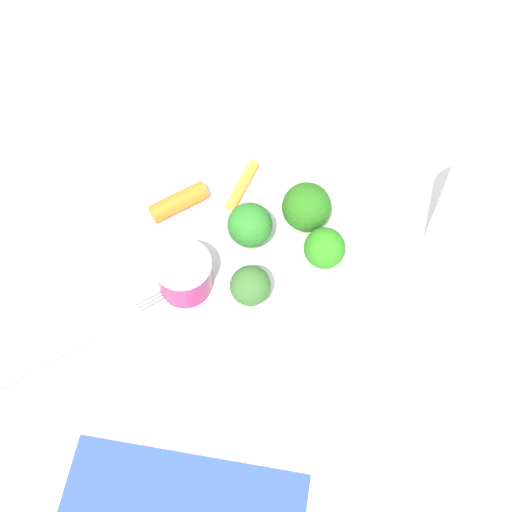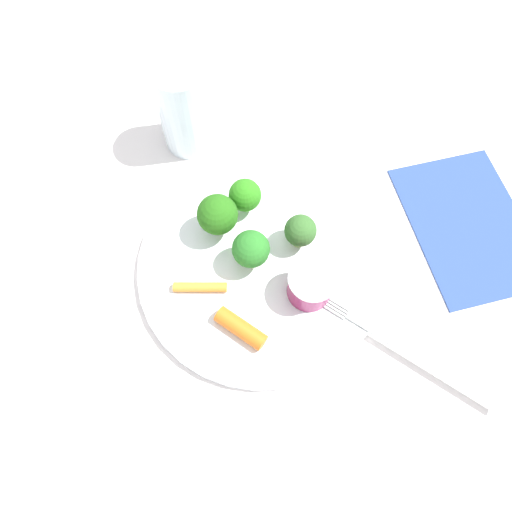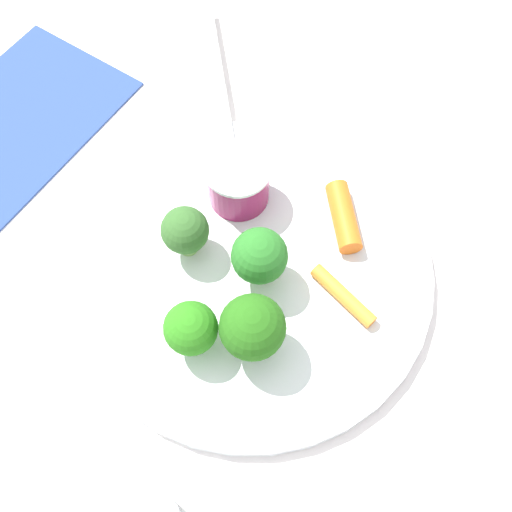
{
  "view_description": "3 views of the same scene",
  "coord_description": "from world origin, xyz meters",
  "px_view_note": "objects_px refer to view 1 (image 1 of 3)",
  "views": [
    {
      "loc": [
        -0.03,
        -0.32,
        0.56
      ],
      "look_at": [
        0.01,
        -0.01,
        0.02
      ],
      "focal_mm": 49.49,
      "sensor_mm": 36.0,
      "label": 1
    },
    {
      "loc": [
        -0.16,
        0.1,
        0.46
      ],
      "look_at": [
        0.01,
        0.0,
        0.02
      ],
      "focal_mm": 31.26,
      "sensor_mm": 36.0,
      "label": 2
    },
    {
      "loc": [
        0.18,
        0.06,
        0.41
      ],
      "look_at": [
        -0.0,
        0.0,
        0.03
      ],
      "focal_mm": 42.1,
      "sensor_mm": 36.0,
      "label": 3
    }
  ],
  "objects_px": {
    "sauce_cup": "(184,274)",
    "drinking_glass": "(473,216)",
    "broccoli_floret_3": "(324,248)",
    "plate": "(244,256)",
    "broccoli_floret_2": "(253,286)",
    "broccoli_floret_0": "(250,226)",
    "broccoli_floret_1": "(307,207)",
    "fork": "(68,348)",
    "carrot_stick_0": "(179,202)",
    "carrot_stick_1": "(242,185)"
  },
  "relations": [
    {
      "from": "plate",
      "to": "fork",
      "type": "distance_m",
      "value": 0.17
    },
    {
      "from": "broccoli_floret_1",
      "to": "drinking_glass",
      "type": "height_order",
      "value": "drinking_glass"
    },
    {
      "from": "broccoli_floret_1",
      "to": "drinking_glass",
      "type": "xyz_separation_m",
      "value": [
        0.14,
        -0.03,
        0.01
      ]
    },
    {
      "from": "plate",
      "to": "broccoli_floret_3",
      "type": "bearing_deg",
      "value": -16.78
    },
    {
      "from": "carrot_stick_1",
      "to": "fork",
      "type": "bearing_deg",
      "value": -138.41
    },
    {
      "from": "broccoli_floret_0",
      "to": "carrot_stick_0",
      "type": "distance_m",
      "value": 0.08
    },
    {
      "from": "carrot_stick_1",
      "to": "drinking_glass",
      "type": "xyz_separation_m",
      "value": [
        0.19,
        -0.09,
        0.04
      ]
    },
    {
      "from": "carrot_stick_0",
      "to": "fork",
      "type": "bearing_deg",
      "value": -128.03
    },
    {
      "from": "broccoli_floret_1",
      "to": "broccoli_floret_3",
      "type": "distance_m",
      "value": 0.04
    },
    {
      "from": "broccoli_floret_1",
      "to": "fork",
      "type": "height_order",
      "value": "broccoli_floret_1"
    },
    {
      "from": "broccoli_floret_3",
      "to": "fork",
      "type": "bearing_deg",
      "value": -166.49
    },
    {
      "from": "broccoli_floret_2",
      "to": "drinking_glass",
      "type": "height_order",
      "value": "drinking_glass"
    },
    {
      "from": "broccoli_floret_2",
      "to": "broccoli_floret_3",
      "type": "bearing_deg",
      "value": 23.49
    },
    {
      "from": "broccoli_floret_0",
      "to": "plate",
      "type": "bearing_deg",
      "value": -128.4
    },
    {
      "from": "broccoli_floret_0",
      "to": "fork",
      "type": "height_order",
      "value": "broccoli_floret_0"
    },
    {
      "from": "carrot_stick_0",
      "to": "broccoli_floret_0",
      "type": "bearing_deg",
      "value": -38.24
    },
    {
      "from": "drinking_glass",
      "to": "broccoli_floret_2",
      "type": "bearing_deg",
      "value": -169.98
    },
    {
      "from": "broccoli_floret_2",
      "to": "broccoli_floret_3",
      "type": "height_order",
      "value": "same"
    },
    {
      "from": "plate",
      "to": "sauce_cup",
      "type": "relative_size",
      "value": 5.48
    },
    {
      "from": "broccoli_floret_1",
      "to": "broccoli_floret_2",
      "type": "bearing_deg",
      "value": -129.42
    },
    {
      "from": "broccoli_floret_2",
      "to": "broccoli_floret_3",
      "type": "relative_size",
      "value": 0.98
    },
    {
      "from": "carrot_stick_0",
      "to": "carrot_stick_1",
      "type": "bearing_deg",
      "value": 13.16
    },
    {
      "from": "broccoli_floret_1",
      "to": "broccoli_floret_2",
      "type": "distance_m",
      "value": 0.09
    },
    {
      "from": "carrot_stick_1",
      "to": "fork",
      "type": "xyz_separation_m",
      "value": [
        -0.16,
        -0.14,
        -0.0
      ]
    },
    {
      "from": "drinking_glass",
      "to": "fork",
      "type": "bearing_deg",
      "value": -170.39
    },
    {
      "from": "plate",
      "to": "broccoli_floret_2",
      "type": "height_order",
      "value": "broccoli_floret_2"
    },
    {
      "from": "sauce_cup",
      "to": "drinking_glass",
      "type": "bearing_deg",
      "value": 2.72
    },
    {
      "from": "sauce_cup",
      "to": "broccoli_floret_1",
      "type": "xyz_separation_m",
      "value": [
        0.11,
        0.05,
        0.01
      ]
    },
    {
      "from": "broccoli_floret_0",
      "to": "carrot_stick_1",
      "type": "relative_size",
      "value": 0.92
    },
    {
      "from": "sauce_cup",
      "to": "carrot_stick_0",
      "type": "xyz_separation_m",
      "value": [
        -0.0,
        0.08,
        -0.01
      ]
    },
    {
      "from": "fork",
      "to": "drinking_glass",
      "type": "distance_m",
      "value": 0.36
    },
    {
      "from": "broccoli_floret_1",
      "to": "broccoli_floret_0",
      "type": "bearing_deg",
      "value": -168.38
    },
    {
      "from": "plate",
      "to": "fork",
      "type": "height_order",
      "value": "fork"
    },
    {
      "from": "plate",
      "to": "drinking_glass",
      "type": "relative_size",
      "value": 2.35
    },
    {
      "from": "sauce_cup",
      "to": "drinking_glass",
      "type": "xyz_separation_m",
      "value": [
        0.25,
        0.01,
        0.03
      ]
    },
    {
      "from": "sauce_cup",
      "to": "broccoli_floret_0",
      "type": "distance_m",
      "value": 0.07
    },
    {
      "from": "broccoli_floret_1",
      "to": "broccoli_floret_2",
      "type": "relative_size",
      "value": 1.27
    },
    {
      "from": "broccoli_floret_1",
      "to": "sauce_cup",
      "type": "bearing_deg",
      "value": -158.08
    },
    {
      "from": "plate",
      "to": "carrot_stick_1",
      "type": "distance_m",
      "value": 0.07
    },
    {
      "from": "carrot_stick_1",
      "to": "plate",
      "type": "bearing_deg",
      "value": -95.32
    },
    {
      "from": "broccoli_floret_3",
      "to": "drinking_glass",
      "type": "distance_m",
      "value": 0.13
    },
    {
      "from": "broccoli_floret_2",
      "to": "carrot_stick_1",
      "type": "distance_m",
      "value": 0.12
    },
    {
      "from": "broccoli_floret_1",
      "to": "carrot_stick_0",
      "type": "xyz_separation_m",
      "value": [
        -0.11,
        0.04,
        -0.03
      ]
    },
    {
      "from": "plate",
      "to": "broccoli_floret_2",
      "type": "bearing_deg",
      "value": -87.06
    },
    {
      "from": "plate",
      "to": "broccoli_floret_1",
      "type": "height_order",
      "value": "broccoli_floret_1"
    },
    {
      "from": "broccoli_floret_0",
      "to": "broccoli_floret_1",
      "type": "relative_size",
      "value": 0.91
    },
    {
      "from": "broccoli_floret_3",
      "to": "drinking_glass",
      "type": "bearing_deg",
      "value": 2.59
    },
    {
      "from": "broccoli_floret_2",
      "to": "drinking_glass",
      "type": "distance_m",
      "value": 0.2
    },
    {
      "from": "broccoli_floret_2",
      "to": "broccoli_floret_3",
      "type": "xyz_separation_m",
      "value": [
        0.07,
        0.03,
        0.0
      ]
    },
    {
      "from": "sauce_cup",
      "to": "drinking_glass",
      "type": "height_order",
      "value": "drinking_glass"
    }
  ]
}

